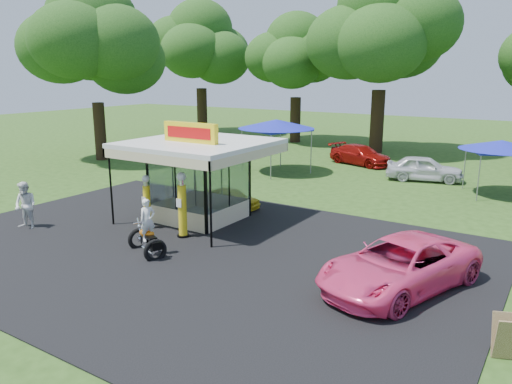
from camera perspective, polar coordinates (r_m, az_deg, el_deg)
ground at (r=16.69m, az=-11.83°, el=-8.37°), size 120.00×120.00×0.00m
asphalt_apron at (r=18.05m, az=-7.37°, el=-6.41°), size 20.00×14.00×0.04m
gas_station_kiosk at (r=21.01m, az=-6.45°, el=1.50°), size 5.40×5.40×4.18m
gas_pump_left at (r=20.29m, az=-12.35°, el=-1.28°), size 0.41×0.41×2.21m
gas_pump_right at (r=18.95m, az=-8.42°, el=-1.66°), size 0.47×0.47×2.54m
motorcycle at (r=17.49m, az=-12.29°, el=-4.54°), size 1.83×1.40×2.09m
spare_tires at (r=22.12m, az=-11.54°, el=-1.75°), size 0.98×0.60×0.83m
a_frame_sign at (r=12.61m, az=26.75°, el=-14.64°), size 0.61×0.70×1.01m
kiosk_car at (r=23.02m, az=-2.90°, el=-0.69°), size 2.82×1.13×0.96m
pink_sedan at (r=15.08m, az=16.07°, el=-8.02°), size 4.11×5.88×1.49m
spectator_west at (r=21.91m, az=-24.84°, el=-1.42°), size 1.05×0.88×1.92m
bg_car_b at (r=34.49m, az=11.85°, el=4.17°), size 4.89×3.17×1.32m
bg_car_c at (r=30.32m, az=18.68°, el=2.57°), size 4.53×2.74×1.44m
tent_west at (r=30.89m, az=2.34°, el=7.71°), size 4.71×4.71×3.29m
tent_east at (r=27.82m, az=26.25°, el=4.78°), size 4.05×4.05×2.83m
oak_far_a at (r=50.71m, az=-6.35°, el=15.69°), size 10.66×10.66×12.63m
oak_far_b at (r=44.60m, az=4.63°, el=14.61°), size 9.12×9.12×10.87m
oak_far_c at (r=39.64m, az=14.18°, el=16.76°), size 11.48×11.48×13.53m
oak_near at (r=37.03m, az=-18.02°, el=15.02°), size 10.35×10.35×11.92m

